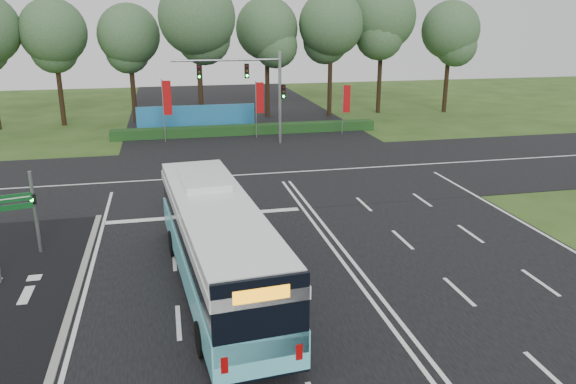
% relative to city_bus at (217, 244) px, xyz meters
% --- Properties ---
extents(ground, '(120.00, 120.00, 0.00)m').
position_rel_city_bus_xyz_m(ground, '(5.09, 2.92, -1.80)').
color(ground, '#2A4717').
rests_on(ground, ground).
extents(road_main, '(20.00, 120.00, 0.04)m').
position_rel_city_bus_xyz_m(road_main, '(5.09, 2.92, -1.78)').
color(road_main, black).
rests_on(road_main, ground).
extents(road_cross, '(120.00, 14.00, 0.05)m').
position_rel_city_bus_xyz_m(road_cross, '(5.09, 14.92, -1.78)').
color(road_cross, black).
rests_on(road_cross, ground).
extents(kerb_strip, '(0.25, 18.00, 0.12)m').
position_rel_city_bus_xyz_m(kerb_strip, '(-5.01, -0.08, -1.74)').
color(kerb_strip, gray).
rests_on(kerb_strip, ground).
extents(city_bus, '(3.66, 12.66, 3.58)m').
position_rel_city_bus_xyz_m(city_bus, '(0.00, 0.00, 0.00)').
color(city_bus, '#62D5E4').
rests_on(city_bus, ground).
extents(pedestrian_signal, '(0.31, 0.42, 3.55)m').
position_rel_city_bus_xyz_m(pedestrian_signal, '(-6.95, 4.83, 0.13)').
color(pedestrian_signal, gray).
rests_on(pedestrian_signal, ground).
extents(street_sign, '(1.48, 0.44, 3.89)m').
position_rel_city_bus_xyz_m(street_sign, '(-7.55, 2.32, 0.66)').
color(street_sign, gray).
rests_on(street_sign, ground).
extents(banner_flag_left, '(0.70, 0.27, 4.91)m').
position_rel_city_bus_xyz_m(banner_flag_left, '(-1.38, 25.64, 1.38)').
color(banner_flag_left, gray).
rests_on(banner_flag_left, ground).
extents(banner_flag_mid, '(0.66, 0.19, 4.57)m').
position_rel_city_bus_xyz_m(banner_flag_mid, '(5.87, 25.83, 1.17)').
color(banner_flag_mid, gray).
rests_on(banner_flag_mid, ground).
extents(banner_flag_right, '(0.60, 0.23, 4.19)m').
position_rel_city_bus_xyz_m(banner_flag_right, '(13.06, 25.62, 0.94)').
color(banner_flag_right, gray).
rests_on(banner_flag_right, ground).
extents(traffic_light_gantry, '(8.41, 0.28, 7.00)m').
position_rel_city_bus_xyz_m(traffic_light_gantry, '(5.30, 23.42, 2.86)').
color(traffic_light_gantry, gray).
rests_on(traffic_light_gantry, ground).
extents(hedge, '(22.00, 1.20, 0.80)m').
position_rel_city_bus_xyz_m(hedge, '(5.09, 27.42, -1.40)').
color(hedge, '#193C16').
rests_on(hedge, ground).
extents(blue_hoarding, '(10.00, 0.30, 2.20)m').
position_rel_city_bus_xyz_m(blue_hoarding, '(1.09, 29.92, -0.70)').
color(blue_hoarding, '#1D6BA2').
rests_on(blue_hoarding, ground).
extents(eucalyptus_row, '(48.24, 10.19, 12.69)m').
position_rel_city_bus_xyz_m(eucalyptus_row, '(5.76, 34.55, 6.83)').
color(eucalyptus_row, black).
rests_on(eucalyptus_row, ground).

